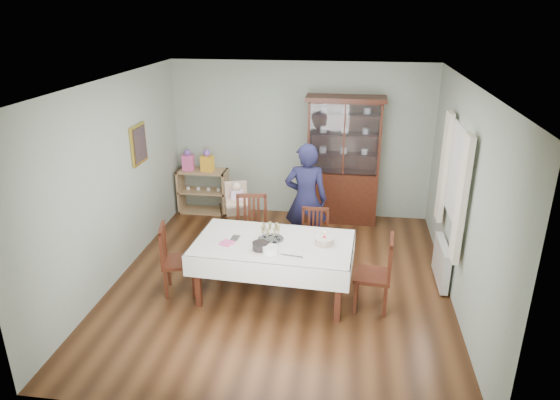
% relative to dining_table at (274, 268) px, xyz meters
% --- Properties ---
extents(floor, '(5.00, 5.00, 0.00)m').
position_rel_dining_table_xyz_m(floor, '(0.05, 0.33, -0.38)').
color(floor, '#593319').
rests_on(floor, ground).
extents(room_shell, '(5.00, 5.00, 5.00)m').
position_rel_dining_table_xyz_m(room_shell, '(0.05, 0.86, 1.32)').
color(room_shell, '#9EAA99').
rests_on(room_shell, floor).
extents(dining_table, '(2.06, 1.25, 0.76)m').
position_rel_dining_table_xyz_m(dining_table, '(0.00, 0.00, 0.00)').
color(dining_table, '#4C1F13').
rests_on(dining_table, floor).
extents(china_cabinet, '(1.30, 0.48, 2.18)m').
position_rel_dining_table_xyz_m(china_cabinet, '(0.80, 2.59, 0.74)').
color(china_cabinet, '#4C1F13').
rests_on(china_cabinet, floor).
extents(sideboard, '(0.90, 0.38, 0.80)m').
position_rel_dining_table_xyz_m(sideboard, '(-1.70, 2.61, 0.02)').
color(sideboard, tan).
rests_on(sideboard, floor).
extents(picture_frame, '(0.04, 0.48, 0.58)m').
position_rel_dining_table_xyz_m(picture_frame, '(-2.17, 1.13, 1.27)').
color(picture_frame, gold).
rests_on(picture_frame, room_shell).
extents(window, '(0.04, 1.02, 1.22)m').
position_rel_dining_table_xyz_m(window, '(2.27, 0.63, 1.17)').
color(window, white).
rests_on(window, room_shell).
extents(curtain_left, '(0.07, 0.30, 1.55)m').
position_rel_dining_table_xyz_m(curtain_left, '(2.21, 0.01, 1.07)').
color(curtain_left, silver).
rests_on(curtain_left, room_shell).
extents(curtain_right, '(0.07, 0.30, 1.55)m').
position_rel_dining_table_xyz_m(curtain_right, '(2.21, 1.25, 1.07)').
color(curtain_right, silver).
rests_on(curtain_right, room_shell).
extents(radiator, '(0.10, 0.80, 0.55)m').
position_rel_dining_table_xyz_m(radiator, '(2.21, 0.63, -0.08)').
color(radiator, white).
rests_on(radiator, floor).
extents(chair_far_left, '(0.53, 0.53, 1.03)m').
position_rel_dining_table_xyz_m(chair_far_left, '(-0.44, 0.75, -0.08)').
color(chair_far_left, '#4C1F13').
rests_on(chair_far_left, floor).
extents(chair_far_right, '(0.40, 0.40, 0.89)m').
position_rel_dining_table_xyz_m(chair_far_right, '(0.46, 0.73, -0.12)').
color(chair_far_right, '#4C1F13').
rests_on(chair_far_right, floor).
extents(chair_end_left, '(0.51, 0.51, 0.95)m').
position_rel_dining_table_xyz_m(chair_end_left, '(-1.24, -0.10, -0.10)').
color(chair_end_left, '#4C1F13').
rests_on(chair_end_left, floor).
extents(chair_end_right, '(0.47, 0.47, 0.97)m').
position_rel_dining_table_xyz_m(chair_end_right, '(1.27, -0.12, -0.10)').
color(chair_end_right, '#4C1F13').
rests_on(chair_end_right, floor).
extents(woman, '(0.65, 0.45, 1.73)m').
position_rel_dining_table_xyz_m(woman, '(0.29, 1.26, 0.48)').
color(woman, '#161632').
rests_on(woman, floor).
extents(high_chair, '(0.58, 0.58, 1.04)m').
position_rel_dining_table_xyz_m(high_chair, '(-0.79, 1.40, 0.02)').
color(high_chair, black).
rests_on(high_chair, floor).
extents(champagne_tray, '(0.33, 0.33, 0.20)m').
position_rel_dining_table_xyz_m(champagne_tray, '(-0.05, 0.06, 0.44)').
color(champagne_tray, silver).
rests_on(champagne_tray, dining_table).
extents(birthday_cake, '(0.28, 0.28, 0.19)m').
position_rel_dining_table_xyz_m(birthday_cake, '(0.64, 0.00, 0.43)').
color(birthday_cake, white).
rests_on(birthday_cake, dining_table).
extents(plate_stack_dark, '(0.26, 0.26, 0.09)m').
position_rel_dining_table_xyz_m(plate_stack_dark, '(-0.13, -0.23, 0.42)').
color(plate_stack_dark, black).
rests_on(plate_stack_dark, dining_table).
extents(plate_stack_white, '(0.20, 0.20, 0.08)m').
position_rel_dining_table_xyz_m(plate_stack_white, '(0.01, -0.30, 0.42)').
color(plate_stack_white, white).
rests_on(plate_stack_white, dining_table).
extents(napkin_stack, '(0.20, 0.20, 0.02)m').
position_rel_dining_table_xyz_m(napkin_stack, '(-0.57, -0.14, 0.39)').
color(napkin_stack, '#E25392').
rests_on(napkin_stack, dining_table).
extents(cutlery, '(0.13, 0.18, 0.01)m').
position_rel_dining_table_xyz_m(cutlery, '(-0.54, 0.03, 0.38)').
color(cutlery, silver).
rests_on(cutlery, dining_table).
extents(cake_knife, '(0.28, 0.07, 0.01)m').
position_rel_dining_table_xyz_m(cake_knife, '(0.27, -0.35, 0.38)').
color(cake_knife, silver).
rests_on(cake_knife, dining_table).
extents(gift_bag_pink, '(0.21, 0.15, 0.38)m').
position_rel_dining_table_xyz_m(gift_bag_pink, '(-1.94, 2.59, 0.58)').
color(gift_bag_pink, '#E25392').
rests_on(gift_bag_pink, sideboard).
extents(gift_bag_orange, '(0.23, 0.18, 0.39)m').
position_rel_dining_table_xyz_m(gift_bag_orange, '(-1.59, 2.59, 0.59)').
color(gift_bag_orange, yellow).
rests_on(gift_bag_orange, sideboard).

